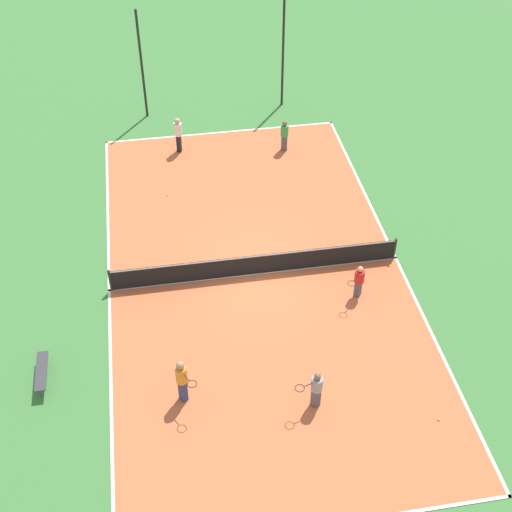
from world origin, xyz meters
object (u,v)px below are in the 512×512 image
(bench, at_px, (42,372))
(tennis_ball_left_sideline, at_px, (168,195))
(player_baseline_gray, at_px, (316,388))
(tennis_ball_midcourt, at_px, (390,266))
(tennis_net, at_px, (256,264))
(player_center_orange, at_px, (182,378))
(tennis_ball_right_alley, at_px, (439,419))
(player_far_green, at_px, (284,134))
(player_near_white, at_px, (178,133))
(player_coach_red, at_px, (359,280))
(fence_post_back_left, at_px, (142,65))
(fence_post_back_right, at_px, (283,55))

(bench, xyz_separation_m, tennis_ball_left_sideline, (4.71, 9.31, -0.33))
(player_baseline_gray, relative_size, tennis_ball_left_sideline, 21.41)
(player_baseline_gray, relative_size, tennis_ball_midcourt, 21.41)
(tennis_net, distance_m, tennis_ball_midcourt, 5.13)
(player_center_orange, xyz_separation_m, tennis_ball_right_alley, (7.64, -2.10, -0.97))
(tennis_net, xyz_separation_m, player_far_green, (2.71, 8.24, 0.37))
(player_near_white, height_order, tennis_ball_right_alley, player_near_white)
(tennis_ball_right_alley, bearing_deg, tennis_ball_left_sideline, 119.53)
(tennis_ball_right_alley, distance_m, tennis_ball_midcourt, 7.06)
(player_baseline_gray, relative_size, player_near_white, 0.85)
(player_far_green, height_order, player_coach_red, player_far_green)
(player_center_orange, distance_m, fence_post_back_left, 17.93)
(player_coach_red, bearing_deg, player_near_white, -109.19)
(player_coach_red, bearing_deg, tennis_ball_right_alley, 53.18)
(player_far_green, bearing_deg, bench, -51.56)
(player_baseline_gray, xyz_separation_m, fence_post_back_left, (-4.24, 18.74, 1.88))
(player_center_orange, bearing_deg, tennis_net, 120.97)
(fence_post_back_left, bearing_deg, player_far_green, -34.56)
(player_baseline_gray, bearing_deg, player_near_white, -94.80)
(player_far_green, height_order, tennis_ball_midcourt, player_far_green)
(tennis_ball_midcourt, bearing_deg, tennis_ball_right_alley, -95.39)
(tennis_ball_left_sideline, bearing_deg, player_coach_red, -48.74)
(tennis_net, relative_size, player_coach_red, 7.87)
(bench, relative_size, player_coach_red, 1.19)
(bench, distance_m, player_far_green, 15.90)
(tennis_net, bearing_deg, tennis_ball_right_alley, -59.38)
(bench, xyz_separation_m, player_far_green, (10.33, 12.08, 0.49))
(player_near_white, distance_m, player_far_green, 4.88)
(player_near_white, height_order, player_center_orange, player_center_orange)
(player_center_orange, xyz_separation_m, fence_post_back_right, (6.64, 17.85, 1.70))
(tennis_net, bearing_deg, fence_post_back_left, 105.38)
(player_far_green, height_order, fence_post_back_left, fence_post_back_left)
(tennis_ball_right_alley, bearing_deg, fence_post_back_right, 92.87)
(player_baseline_gray, bearing_deg, fence_post_back_right, -113.65)
(player_near_white, height_order, player_coach_red, player_near_white)
(fence_post_back_left, bearing_deg, tennis_ball_midcourt, -56.58)
(bench, bearing_deg, player_near_white, -23.30)
(player_baseline_gray, relative_size, player_center_orange, 0.84)
(tennis_net, distance_m, player_center_orange, 6.29)
(tennis_ball_midcourt, bearing_deg, player_coach_red, -141.53)
(bench, height_order, fence_post_back_right, fence_post_back_right)
(tennis_ball_right_alley, height_order, fence_post_back_right, fence_post_back_right)
(tennis_ball_left_sideline, bearing_deg, tennis_ball_right_alley, -60.47)
(fence_post_back_left, bearing_deg, tennis_ball_left_sideline, -85.76)
(tennis_ball_left_sideline, distance_m, fence_post_back_left, 7.50)
(player_near_white, bearing_deg, tennis_net, -152.07)
(tennis_net, height_order, fence_post_back_left, fence_post_back_left)
(bench, relative_size, player_near_white, 0.96)
(player_coach_red, relative_size, fence_post_back_left, 0.25)
(player_near_white, distance_m, player_center_orange, 14.36)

